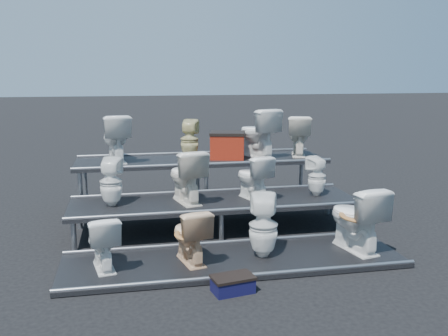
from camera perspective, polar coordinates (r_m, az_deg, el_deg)
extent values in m
plane|color=black|center=(7.50, -1.01, -7.13)|extent=(80.00, 80.00, 0.00)
cube|color=black|center=(6.29, 1.14, -10.52)|extent=(4.20, 1.20, 0.06)
cube|color=black|center=(7.43, -1.02, -5.45)|extent=(4.20, 1.20, 0.46)
cube|color=black|center=(8.62, -2.57, -1.75)|extent=(4.20, 1.20, 0.86)
imported|color=white|center=(6.04, -13.71, -8.19)|extent=(0.47, 0.69, 0.65)
imported|color=#D9AD82|center=(6.08, -3.91, -7.64)|extent=(0.51, 0.73, 0.68)
imported|color=white|center=(6.23, 4.52, -6.58)|extent=(0.44, 0.44, 0.80)
imported|color=white|center=(6.65, 14.83, -5.51)|extent=(0.63, 0.92, 0.86)
imported|color=white|center=(7.18, -12.78, -1.58)|extent=(0.38, 0.38, 0.69)
imported|color=silver|center=(7.22, -4.36, -0.91)|extent=(0.60, 0.84, 0.78)
imported|color=white|center=(7.41, 3.32, -1.02)|extent=(0.55, 0.73, 0.66)
imported|color=white|center=(7.73, 10.57, -0.92)|extent=(0.35, 0.35, 0.60)
imported|color=white|center=(8.38, -12.28, 3.35)|extent=(0.55, 0.83, 0.78)
imported|color=#CEC284|center=(8.45, -3.95, 3.27)|extent=(0.39, 0.39, 0.67)
imported|color=white|center=(8.67, 3.84, 4.04)|extent=(0.72, 0.94, 0.85)
imported|color=silver|center=(8.91, 8.52, 3.70)|extent=(0.58, 0.78, 0.71)
cube|color=maroon|center=(8.53, 0.40, 2.46)|extent=(0.66, 0.58, 0.41)
cube|color=black|center=(5.51, 1.02, -13.26)|extent=(0.47, 0.34, 0.15)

